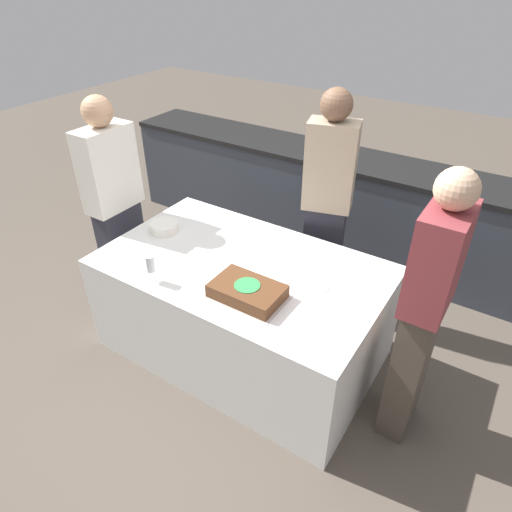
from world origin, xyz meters
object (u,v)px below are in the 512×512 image
(plate_stack, at_px, (164,227))
(person_seated_right, at_px, (423,314))
(cake, at_px, (247,291))
(wine_glass, at_px, (150,264))
(person_seated_left, at_px, (115,204))
(person_cutting_cake, at_px, (327,204))

(plate_stack, bearing_deg, person_seated_right, -1.25)
(cake, relative_size, wine_glass, 2.49)
(wine_glass, bearing_deg, person_seated_right, 16.45)
(wine_glass, height_order, person_seated_right, person_seated_right)
(person_seated_left, bearing_deg, cake, -100.86)
(person_seated_left, bearing_deg, wine_glass, -119.42)
(cake, bearing_deg, plate_stack, 161.86)
(person_cutting_cake, bearing_deg, cake, 74.26)
(person_cutting_cake, distance_m, person_seated_left, 1.54)
(plate_stack, bearing_deg, cake, -18.14)
(plate_stack, xyz_separation_m, person_seated_left, (-0.43, -0.04, 0.07))
(wine_glass, relative_size, person_seated_left, 0.11)
(wine_glass, bearing_deg, plate_stack, 125.46)
(cake, xyz_separation_m, person_seated_left, (-1.34, 0.26, 0.07))
(person_seated_left, xyz_separation_m, person_seated_right, (2.25, 0.00, 0.01))
(cake, xyz_separation_m, person_cutting_cake, (-0.00, 1.02, 0.12))
(cake, bearing_deg, person_seated_left, 169.14)
(cake, xyz_separation_m, wine_glass, (-0.57, -0.18, 0.08))
(wine_glass, height_order, person_cutting_cake, person_cutting_cake)
(plate_stack, relative_size, person_cutting_cake, 0.12)
(cake, xyz_separation_m, plate_stack, (-0.91, 0.30, -0.01))
(person_seated_right, bearing_deg, plate_stack, -91.25)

